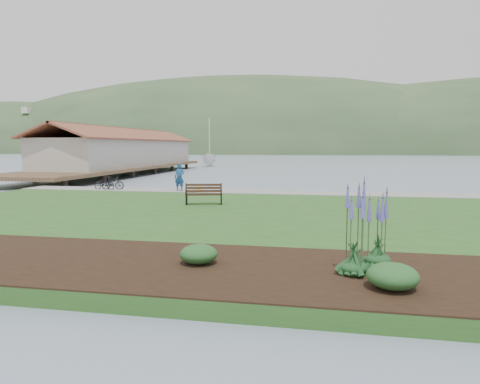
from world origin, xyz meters
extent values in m
plane|color=gray|center=(0.00, 0.00, 0.00)|extent=(600.00, 600.00, 0.00)
cube|color=#24501C|center=(0.00, -2.00, 0.20)|extent=(34.00, 20.00, 0.40)
cube|color=gray|center=(0.00, 6.90, 0.42)|extent=(34.00, 2.20, 0.03)
cube|color=black|center=(3.00, -9.80, 0.42)|extent=(24.00, 4.40, 0.04)
cube|color=#4C3826|center=(-20.00, 26.00, 0.85)|extent=(8.00, 36.00, 0.30)
cube|color=#B2ADA3|center=(-20.00, 28.00, 2.50)|extent=(6.40, 28.00, 3.00)
cube|color=black|center=(-2.93, 0.90, 0.89)|extent=(1.85, 1.02, 0.05)
cube|color=black|center=(-2.85, 0.58, 1.22)|extent=(1.74, 0.59, 0.55)
cube|color=black|center=(-3.76, 0.69, 0.64)|extent=(0.21, 0.60, 0.48)
cube|color=black|center=(-2.10, 1.11, 0.64)|extent=(0.21, 0.60, 0.48)
imported|color=navy|center=(-6.13, 6.58, 1.44)|extent=(0.78, 0.55, 2.09)
imported|color=black|center=(-11.32, 6.52, 0.82)|extent=(0.81, 1.67, 0.84)
imported|color=black|center=(-10.78, 6.62, 0.84)|extent=(0.71, 1.53, 0.89)
imported|color=silver|center=(-15.03, 47.59, 0.00)|extent=(9.94, 10.10, 24.53)
cube|color=yellow|center=(-5.05, 7.20, 0.54)|extent=(0.22, 0.28, 0.27)
ellipsoid|color=#163D1D|center=(3.53, -9.87, 0.59)|extent=(0.62, 0.62, 0.31)
cone|color=#4C45A1|center=(3.53, -9.87, 1.78)|extent=(0.40, 0.40, 2.07)
ellipsoid|color=#163D1D|center=(4.14, -9.08, 0.59)|extent=(0.62, 0.62, 0.31)
cone|color=#4C45A1|center=(4.14, -9.08, 1.60)|extent=(0.36, 0.36, 1.70)
ellipsoid|color=#1E4C21|center=(-0.11, -9.66, 0.67)|extent=(0.92, 0.92, 0.46)
ellipsoid|color=#1E4C21|center=(4.22, -10.72, 0.70)|extent=(1.03, 1.03, 0.51)
camera|label=1|loc=(2.79, -19.45, 3.28)|focal=32.00mm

